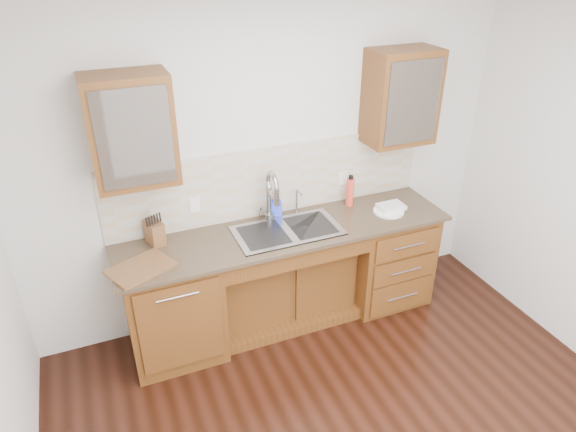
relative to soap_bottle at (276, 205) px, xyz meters
name	(u,v)px	position (x,y,z in m)	size (l,w,h in m)	color
wall_back	(269,162)	(-0.01, 0.11, 0.34)	(4.00, 0.10, 2.70)	silver
base_cabinet_left	(173,305)	(-0.96, -0.25, -0.57)	(0.70, 0.62, 0.88)	#593014
base_cabinet_center	(282,281)	(-0.01, -0.16, -0.66)	(1.20, 0.44, 0.70)	#593014
base_cabinet_right	(384,254)	(0.94, -0.25, -0.57)	(0.70, 0.62, 0.88)	#593014
countertop	(287,232)	(-0.01, -0.26, -0.11)	(2.70, 0.65, 0.03)	#84705B
backsplash	(272,181)	(-0.01, 0.05, 0.20)	(2.70, 0.02, 0.59)	beige
sink	(288,240)	(-0.01, -0.28, -0.18)	(0.84, 0.46, 0.19)	#9E9EA5
faucet	(269,198)	(-0.08, -0.05, 0.10)	(0.04, 0.04, 0.40)	#999993
filter_tap	(297,201)	(0.17, -0.04, 0.02)	(0.02, 0.02, 0.24)	#999993
upper_cabinet_left	(131,130)	(-1.06, -0.11, 0.82)	(0.55, 0.34, 0.75)	#593014
upper_cabinet_right	(401,97)	(1.04, -0.11, 0.82)	(0.55, 0.34, 0.75)	#593014
outlet_left	(195,205)	(-0.66, 0.04, 0.11)	(0.08, 0.01, 0.12)	white
outlet_right	(343,178)	(0.64, 0.04, 0.11)	(0.08, 0.01, 0.12)	white
soap_bottle	(276,205)	(0.00, 0.00, 0.00)	(0.09, 0.09, 0.20)	blue
water_bottle	(350,192)	(0.65, -0.07, 0.03)	(0.07, 0.07, 0.25)	#E63F2F
plate	(389,211)	(0.90, -0.31, -0.09)	(0.26, 0.26, 0.01)	white
dish_towel	(391,207)	(0.94, -0.29, -0.07)	(0.22, 0.16, 0.03)	white
knife_block	(155,233)	(-1.00, -0.06, -0.01)	(0.10, 0.17, 0.18)	#A97A51
cutting_board	(141,268)	(-1.16, -0.37, -0.09)	(0.43, 0.30, 0.02)	#997F49
cup_left_a	(122,138)	(-1.12, -0.11, 0.77)	(0.13, 0.13, 0.11)	white
cup_left_b	(142,137)	(-1.00, -0.11, 0.76)	(0.10, 0.10, 0.09)	white
cup_right_a	(395,104)	(1.00, -0.11, 0.77)	(0.13, 0.13, 0.10)	white
cup_right_b	(414,102)	(1.18, -0.11, 0.76)	(0.10, 0.10, 0.09)	white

